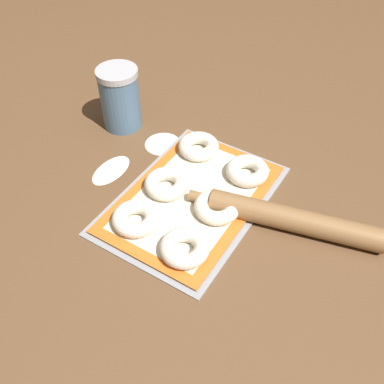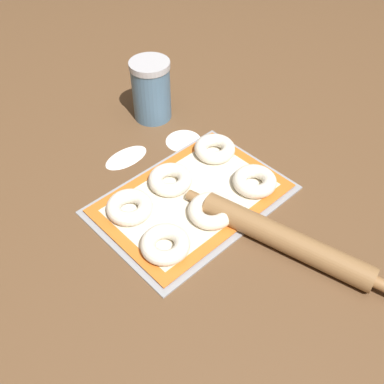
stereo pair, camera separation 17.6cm
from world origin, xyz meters
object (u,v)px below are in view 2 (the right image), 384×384
object	(u,v)px
bagel_front_center	(212,210)
rolling_pin	(285,239)
bagel_back_center	(171,179)
bagel_back_right	(215,149)
bagel_front_right	(254,181)
flour_canister	(151,90)
baking_tray	(192,199)
bagel_back_left	(130,207)
bagel_front_left	(165,244)

from	to	relation	value
bagel_front_center	rolling_pin	distance (m)	0.16
bagel_back_center	bagel_back_right	world-z (taller)	same
bagel_front_right	flour_canister	distance (m)	0.38
bagel_back_center	baking_tray	bearing A→B (deg)	-83.41
bagel_back_center	rolling_pin	world-z (taller)	rolling_pin
bagel_front_center	bagel_front_right	xyz separation A→B (m)	(0.13, -0.00, 0.00)
bagel_back_center	flour_canister	xyz separation A→B (m)	(0.15, 0.24, 0.05)
bagel_back_left	rolling_pin	xyz separation A→B (m)	(0.17, -0.28, -0.00)
rolling_pin	bagel_back_right	bearing A→B (deg)	71.60
bagel_back_right	bagel_back_center	bearing A→B (deg)	-177.29
baking_tray	bagel_back_left	bearing A→B (deg)	155.38
bagel_front_right	baking_tray	bearing A→B (deg)	150.29
bagel_back_center	rolling_pin	size ratio (longest dim) A/B	0.22
bagel_front_center	bagel_front_right	world-z (taller)	same
bagel_back_center	flour_canister	size ratio (longest dim) A/B	0.61
baking_tray	bagel_front_center	distance (m)	0.07
bagel_front_right	rolling_pin	bearing A→B (deg)	-118.37
bagel_front_left	bagel_back_left	bearing A→B (deg)	85.38
baking_tray	bagel_front_center	xyz separation A→B (m)	(-0.01, -0.07, 0.02)
flour_canister	bagel_back_left	bearing A→B (deg)	-137.55
bagel_back_right	rolling_pin	world-z (taller)	rolling_pin
bagel_back_left	bagel_back_center	distance (m)	0.12
bagel_front_right	bagel_back_right	size ratio (longest dim) A/B	1.00
baking_tray	bagel_front_center	bearing A→B (deg)	-96.02
bagel_front_center	bagel_back_center	size ratio (longest dim) A/B	1.00
rolling_pin	baking_tray	bearing A→B (deg)	101.27
flour_canister	rolling_pin	distance (m)	0.54
baking_tray	bagel_front_right	size ratio (longest dim) A/B	4.24
bagel_front_center	bagel_front_left	bearing A→B (deg)	-179.78
bagel_front_center	rolling_pin	xyz separation A→B (m)	(0.05, -0.15, -0.00)
bagel_front_left	rolling_pin	size ratio (longest dim) A/B	0.22
bagel_front_right	rolling_pin	distance (m)	0.17
bagel_back_right	flour_canister	world-z (taller)	flour_canister
bagel_back_right	rolling_pin	xyz separation A→B (m)	(-0.10, -0.29, -0.00)
bagel_front_center	bagel_back_right	size ratio (longest dim) A/B	1.00
bagel_back_left	flour_canister	xyz separation A→B (m)	(0.27, 0.25, 0.05)
bagel_back_center	flour_canister	world-z (taller)	flour_canister
bagel_back_right	rolling_pin	bearing A→B (deg)	-108.40
bagel_front_right	bagel_back_center	xyz separation A→B (m)	(-0.13, 0.13, 0.00)
bagel_front_center	bagel_back_left	xyz separation A→B (m)	(-0.12, 0.13, 0.00)
bagel_front_center	rolling_pin	bearing A→B (deg)	-71.50
bagel_back_right	rolling_pin	distance (m)	0.31
bagel_front_center	bagel_back_center	bearing A→B (deg)	89.99
bagel_front_left	bagel_front_right	xyz separation A→B (m)	(0.26, -0.00, 0.00)
bagel_front_right	bagel_back_left	distance (m)	0.28
baking_tray	bagel_front_left	xyz separation A→B (m)	(-0.14, -0.07, 0.02)
bagel_back_right	bagel_front_right	bearing A→B (deg)	-96.33
bagel_front_right	bagel_back_left	size ratio (longest dim) A/B	1.00
baking_tray	bagel_back_center	world-z (taller)	bagel_back_center
bagel_front_left	bagel_front_center	bearing A→B (deg)	0.22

